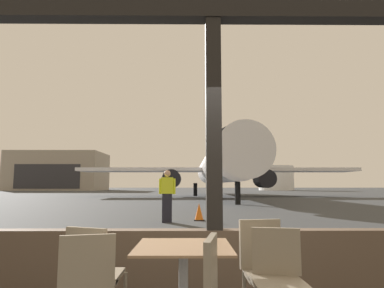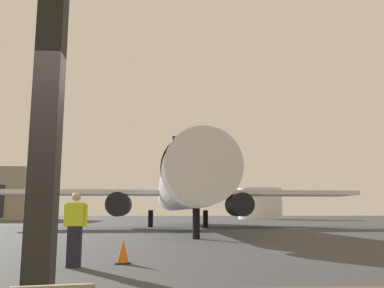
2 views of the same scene
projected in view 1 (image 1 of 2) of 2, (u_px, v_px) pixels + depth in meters
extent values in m
plane|color=#383A3D|center=(191.00, 194.00, 43.78)|extent=(220.00, 220.00, 0.00)
cube|color=brown|center=(215.00, 258.00, 4.12)|extent=(7.31, 0.24, 0.69)
cube|color=black|center=(213.00, 12.00, 4.52)|extent=(7.31, 0.24, 0.24)
cube|color=black|center=(214.00, 147.00, 4.29)|extent=(0.20, 0.20, 3.46)
cube|color=#8C6B4C|center=(183.00, 247.00, 2.78)|extent=(0.79, 0.79, 0.02)
cube|color=gray|center=(211.00, 276.00, 1.96)|extent=(0.11, 0.40, 0.45)
cube|color=gray|center=(87.00, 288.00, 2.58)|extent=(0.40, 0.40, 0.04)
cube|color=gray|center=(87.00, 263.00, 2.44)|extent=(0.40, 0.14, 0.41)
cube|color=gray|center=(269.00, 276.00, 2.91)|extent=(0.40, 0.40, 0.04)
cube|color=gray|center=(260.00, 244.00, 3.12)|extent=(0.40, 0.11, 0.45)
cube|color=gray|center=(98.00, 275.00, 2.90)|extent=(0.40, 0.40, 0.04)
cube|color=gray|center=(85.00, 253.00, 2.76)|extent=(0.38, 0.19, 0.41)
cube|color=gray|center=(278.00, 283.00, 2.60)|extent=(0.40, 0.40, 0.04)
cube|color=gray|center=(276.00, 251.00, 2.80)|extent=(0.40, 0.11, 0.38)
cylinder|color=silver|center=(218.00, 167.00, 36.22)|extent=(3.47, 31.45, 3.47)
cone|color=silver|center=(242.00, 151.00, 19.33)|extent=(3.30, 2.60, 3.30)
cylinder|color=black|center=(238.00, 152.00, 21.23)|extent=(3.54, 0.90, 3.54)
cube|color=silver|center=(145.00, 170.00, 36.85)|extent=(14.21, 4.20, 0.36)
cube|color=silver|center=(288.00, 170.00, 36.99)|extent=(14.21, 4.20, 0.36)
cylinder|color=black|center=(172.00, 179.00, 35.37)|extent=(1.90, 3.20, 1.90)
cylinder|color=black|center=(264.00, 179.00, 35.45)|extent=(1.90, 3.20, 1.90)
cube|color=black|center=(209.00, 145.00, 50.85)|extent=(0.36, 4.40, 5.20)
cylinder|color=black|center=(238.00, 193.00, 21.21)|extent=(0.36, 0.36, 1.46)
cylinder|color=black|center=(195.00, 190.00, 37.63)|extent=(0.44, 0.44, 1.46)
cylinder|color=black|center=(238.00, 190.00, 37.67)|extent=(0.44, 0.44, 1.46)
cube|color=black|center=(167.00, 208.00, 11.11)|extent=(0.32, 0.20, 0.95)
cube|color=yellow|center=(167.00, 186.00, 11.20)|extent=(0.40, 0.22, 0.55)
sphere|color=tan|center=(167.00, 173.00, 11.25)|extent=(0.22, 0.22, 0.22)
cylinder|color=yellow|center=(174.00, 186.00, 11.17)|extent=(0.09, 0.09, 0.52)
cylinder|color=yellow|center=(160.00, 186.00, 11.22)|extent=(0.09, 0.09, 0.52)
cone|color=orange|center=(199.00, 212.00, 11.72)|extent=(0.32, 0.32, 0.61)
cube|color=black|center=(199.00, 220.00, 11.69)|extent=(0.36, 0.36, 0.03)
cube|color=#9E9384|center=(60.00, 171.00, 78.81)|extent=(20.40, 13.79, 8.84)
cube|color=#2D2D33|center=(47.00, 176.00, 71.76)|extent=(14.28, 0.10, 5.31)
cylinder|color=white|center=(276.00, 178.00, 78.30)|extent=(8.15, 8.15, 5.69)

